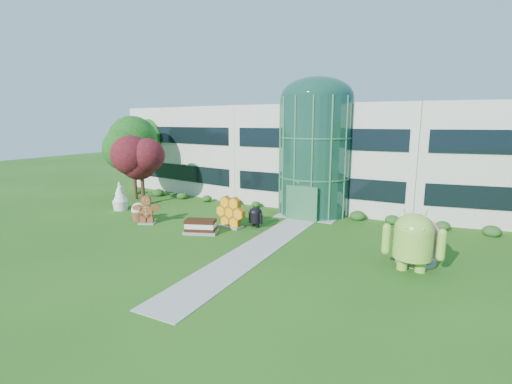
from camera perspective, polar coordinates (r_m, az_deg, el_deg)
The scene contains 14 objects.
ground at distance 22.26m, azimuth -1.36°, elevation -9.76°, with size 140.00×140.00×0.00m, color #215114.
building at distance 37.74m, azimuth 12.02°, elevation 5.76°, with size 46.00×15.00×9.30m, color beige, non-canonical shape.
atrium at distance 32.00m, azimuth 9.10°, elevation 5.44°, with size 6.00×6.00×9.80m, color #194738.
walkway at distance 23.91m, azimuth 0.99°, elevation -8.22°, with size 2.40×20.00×0.04m, color #9E9E93.
tree_red at distance 36.61m, azimuth -17.15°, elevation 2.77°, with size 4.00×4.00×6.00m, color #3F0C14, non-canonical shape.
trees_backdrop at distance 33.02m, azimuth 9.62°, elevation 4.37°, with size 52.00×8.00×8.40m, color #134010, non-canonical shape.
android_green at distance 21.24m, azimuth 23.05°, elevation -6.45°, with size 3.24×2.16×3.67m, color #87C13E, non-canonical shape.
android_black at distance 27.78m, azimuth -0.08°, elevation -3.62°, with size 1.58×1.06×1.79m, color black, non-canonical shape.
donut at distance 22.63m, azimuth 23.55°, elevation -6.63°, with size 2.67×1.28×2.77m, color #E15575, non-canonical shape.
gingerbread at distance 29.86m, azimuth -16.51°, elevation -2.60°, with size 2.44×0.94×2.25m, color maroon, non-canonical shape.
ice_cream_sandwich at distance 26.57m, azimuth -8.53°, elevation -5.26°, with size 2.33×1.16×1.04m, color black, non-canonical shape.
honeycomb at distance 27.69m, azimuth -3.93°, elevation -3.32°, with size 2.72×0.97×2.14m, color #FFAB19, non-canonical shape.
froyo at distance 35.27m, azimuth -20.20°, elevation -0.56°, with size 1.48×1.48×2.54m, color white, non-canonical shape.
cupcake at distance 31.13m, azimuth -17.62°, elevation -2.88°, with size 1.21×1.21×1.45m, color white, non-canonical shape.
Camera 1 is at (10.11, -18.22, 7.82)m, focal length 26.00 mm.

